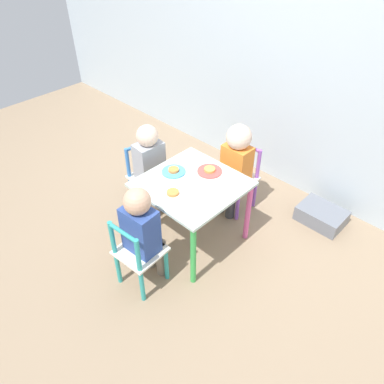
# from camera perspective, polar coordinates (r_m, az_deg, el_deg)

# --- Properties ---
(ground_plane) EXTENTS (6.00, 6.00, 0.00)m
(ground_plane) POSITION_cam_1_polar(r_m,az_deg,el_deg) (2.72, 0.00, -6.94)
(ground_plane) COLOR #8C755B
(house_wall) EXTENTS (6.00, 0.06, 2.60)m
(house_wall) POSITION_cam_1_polar(r_m,az_deg,el_deg) (2.84, 16.51, 24.20)
(house_wall) COLOR #B2C1CC
(house_wall) RESTS_ON ground_plane
(kids_table) EXTENTS (0.61, 0.61, 0.50)m
(kids_table) POSITION_cam_1_polar(r_m,az_deg,el_deg) (2.43, 0.00, 0.04)
(kids_table) COLOR silver
(kids_table) RESTS_ON ground_plane
(chair_teal) EXTENTS (0.28, 0.28, 0.52)m
(chair_teal) POSITION_cam_1_polar(r_m,az_deg,el_deg) (2.29, -8.26, -9.45)
(chair_teal) COLOR silver
(chair_teal) RESTS_ON ground_plane
(chair_purple) EXTENTS (0.26, 0.26, 0.52)m
(chair_purple) POSITION_cam_1_polar(r_m,az_deg,el_deg) (2.85, 7.09, 2.01)
(chair_purple) COLOR silver
(chair_purple) RESTS_ON ground_plane
(chair_blue) EXTENTS (0.28, 0.28, 0.52)m
(chair_blue) POSITION_cam_1_polar(r_m,az_deg,el_deg) (2.86, -6.78, 2.16)
(chair_blue) COLOR silver
(chair_blue) RESTS_ON ground_plane
(child_front) EXTENTS (0.21, 0.22, 0.72)m
(child_front) POSITION_cam_1_polar(r_m,az_deg,el_deg) (2.19, -7.51, -5.48)
(child_front) COLOR #7A6B5B
(child_front) RESTS_ON ground_plane
(child_back) EXTENTS (0.20, 0.22, 0.73)m
(child_back) POSITION_cam_1_polar(r_m,az_deg,el_deg) (2.70, 6.62, 4.77)
(child_back) COLOR #38383D
(child_back) RESTS_ON ground_plane
(child_left) EXTENTS (0.22, 0.21, 0.72)m
(child_left) POSITION_cam_1_polar(r_m,az_deg,el_deg) (2.72, -6.28, 4.49)
(child_left) COLOR #7A6B5B
(child_left) RESTS_ON ground_plane
(plate_front) EXTENTS (0.17, 0.17, 0.03)m
(plate_front) POSITION_cam_1_polar(r_m,az_deg,el_deg) (2.29, -2.93, -0.29)
(plate_front) COLOR white
(plate_front) RESTS_ON kids_table
(plate_back) EXTENTS (0.16, 0.16, 0.03)m
(plate_back) POSITION_cam_1_polar(r_m,az_deg,el_deg) (2.49, 2.71, 3.26)
(plate_back) COLOR #E54C47
(plate_back) RESTS_ON kids_table
(plate_left) EXTENTS (0.16, 0.16, 0.03)m
(plate_left) POSITION_cam_1_polar(r_m,az_deg,el_deg) (2.48, -2.82, 3.20)
(plate_left) COLOR #4C9EE0
(plate_left) RESTS_ON kids_table
(storage_bin) EXTENTS (0.33, 0.24, 0.12)m
(storage_bin) POSITION_cam_1_polar(r_m,az_deg,el_deg) (2.97, 19.12, -3.39)
(storage_bin) COLOR slate
(storage_bin) RESTS_ON ground_plane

